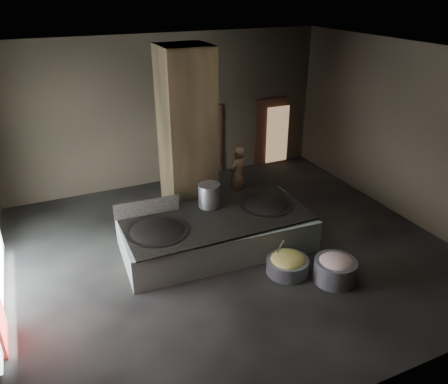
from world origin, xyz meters
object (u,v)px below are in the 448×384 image
stock_pot (209,195)px  wok_right (266,208)px  hearth_platform (217,233)px  cook (237,175)px  meat_basin (335,271)px  veg_basin (287,266)px  wok_left (158,234)px

stock_pot → wok_right: bearing=-21.0°
hearth_platform → cook: (1.50, 1.97, 0.45)m
cook → meat_basin: cook is taller
cook → meat_basin: bearing=63.4°
stock_pot → veg_basin: size_ratio=0.63×
hearth_platform → wok_right: size_ratio=3.41×
wok_left → cook: cook is taller
wok_left → wok_right: bearing=2.0°
wok_left → stock_pot: size_ratio=2.42×
hearth_platform → cook: 2.51m
hearth_platform → wok_left: (-1.45, -0.05, 0.37)m
hearth_platform → wok_left: wok_left is taller
hearth_platform → wok_left: bearing=-175.1°
stock_pot → hearth_platform: bearing=-95.2°
hearth_platform → stock_pot: 0.93m
wok_right → veg_basin: size_ratio=1.41×
wok_left → veg_basin: bearing=-32.1°
hearth_platform → stock_pot: bearing=87.7°
stock_pot → cook: 2.05m
cook → wok_left: bearing=4.1°
hearth_platform → stock_pot: size_ratio=7.67×
hearth_platform → veg_basin: bearing=-54.8°
hearth_platform → wok_left: 1.50m
wok_left → meat_basin: size_ratio=1.55×
meat_basin → wok_right: bearing=100.3°
stock_pot → meat_basin: bearing=-58.4°
wok_left → meat_basin: 3.93m
veg_basin → wok_left: bearing=147.9°
wok_right → meat_basin: bearing=-79.7°
hearth_platform → cook: size_ratio=2.64×
wok_left → stock_pot: 1.66m
wok_left → wok_right: size_ratio=1.07×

